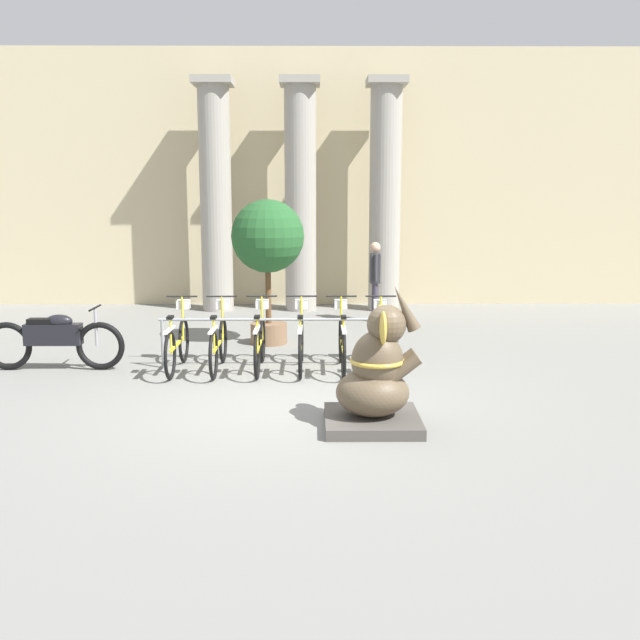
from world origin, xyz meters
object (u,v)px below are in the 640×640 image
Objects in this scene: bicycle_3 at (301,342)px; bicycle_5 at (383,342)px; bicycle_0 at (178,343)px; bicycle_1 at (219,343)px; motorcycle at (54,339)px; person_pedestrian at (375,274)px; potted_tree at (268,243)px; bicycle_4 at (342,342)px; bicycle_2 at (260,342)px; elephant_statue at (376,378)px.

bicycle_5 is at bearing -0.66° from bicycle_3.
bicycle_0 is 0.62m from bicycle_1.
person_pedestrian is (5.19, 4.24, 0.52)m from motorcycle.
potted_tree is (0.63, 1.96, 1.36)m from bicycle_1.
bicycle_4 is (2.48, 0.00, 0.00)m from bicycle_0.
bicycle_3 is 4.54m from person_pedestrian.
potted_tree is (0.01, 1.94, 1.36)m from bicycle_2.
elephant_statue is 0.65× the size of potted_tree.
bicycle_1 is (0.62, -0.00, 0.00)m from bicycle_0.
bicycle_0 is 0.70× the size of potted_tree.
bicycle_2 and bicycle_5 have the same top height.
motorcycle is (-4.34, 0.02, 0.05)m from bicycle_4.
bicycle_4 and bicycle_5 have the same top height.
bicycle_1 is 1.00× the size of bicycle_4.
bicycle_5 is at bearing 82.92° from elephant_statue.
motorcycle is at bearing -148.08° from potted_tree.
person_pedestrian reaches higher than bicycle_4.
person_pedestrian is 3.21m from potted_tree.
bicycle_2 is 1.00× the size of bicycle_5.
bicycle_4 is at bearing -0.24° from motorcycle.
bicycle_2 is 0.70× the size of potted_tree.
bicycle_0 is 3.87m from elephant_statue.
potted_tree is at bearing 31.92° from motorcycle.
elephant_statue is (0.90, -2.72, 0.14)m from bicycle_3.
bicycle_0 and bicycle_1 have the same top height.
bicycle_2 is at bearing 179.42° from bicycle_3.
bicycle_1 reaches higher than motorcycle.
bicycle_3 reaches higher than motorcycle.
potted_tree reaches higher than bicycle_5.
bicycle_0 is 1.24m from bicycle_2.
bicycle_2 reaches higher than motorcycle.
person_pedestrian reaches higher than bicycle_2.
bicycle_3 is at bearing 179.34° from bicycle_5.
bicycle_4 is at bearing -0.71° from bicycle_2.
bicycle_2 is at bearing -116.18° from person_pedestrian.
potted_tree reaches higher than bicycle_1.
bicycle_3 is 1.24m from bicycle_5.
bicycle_4 is at bearing -101.25° from person_pedestrian.
bicycle_3 and bicycle_4 have the same top height.
elephant_statue is (0.28, -2.71, 0.14)m from bicycle_4.
elephant_statue is 0.77× the size of motorcycle.
bicycle_0 and bicycle_2 have the same top height.
bicycle_2 is 1.08× the size of person_pedestrian.
motorcycle is at bearing 179.73° from bicycle_5.
motorcycle is (-1.86, 0.02, 0.05)m from bicycle_0.
motorcycle is (-3.10, 0.00, 0.05)m from bicycle_2.
bicycle_4 is at bearing -0.84° from bicycle_3.
bicycle_0 is 1.00× the size of bicycle_1.
bicycle_4 is (0.62, -0.01, 0.00)m from bicycle_3.
elephant_statue is at bearing -97.08° from bicycle_5.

